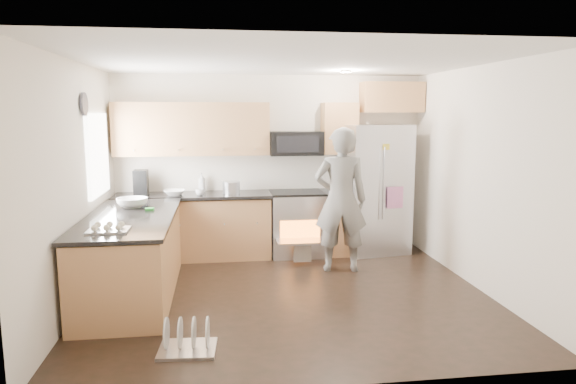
{
  "coord_description": "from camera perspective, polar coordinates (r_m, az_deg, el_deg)",
  "views": [
    {
      "loc": [
        -0.75,
        -5.54,
        2.06
      ],
      "look_at": [
        0.06,
        0.5,
        1.11
      ],
      "focal_mm": 32.0,
      "sensor_mm": 36.0,
      "label": 1
    }
  ],
  "objects": [
    {
      "name": "peninsula",
      "position": [
        6.09,
        -16.94,
        -6.75
      ],
      "size": [
        0.96,
        2.36,
        1.04
      ],
      "color": "#B48148",
      "rests_on": "ground"
    },
    {
      "name": "stove_range",
      "position": [
        7.45,
        0.97,
        -1.88
      ],
      "size": [
        0.76,
        0.97,
        1.79
      ],
      "color": "#B7B7BC",
      "rests_on": "ground"
    },
    {
      "name": "refrigerator",
      "position": [
        7.67,
        9.5,
        0.33
      ],
      "size": [
        1.02,
        0.85,
        1.89
      ],
      "rotation": [
        0.0,
        0.0,
        0.15
      ],
      "color": "#B7B7BC",
      "rests_on": "ground"
    },
    {
      "name": "dish_rack",
      "position": [
        4.74,
        -11.12,
        -16.03
      ],
      "size": [
        0.52,
        0.43,
        0.3
      ],
      "rotation": [
        0.0,
        0.0,
        -0.07
      ],
      "color": "#B7B7BC",
      "rests_on": "ground"
    },
    {
      "name": "person",
      "position": [
        6.68,
        5.88,
        -0.88
      ],
      "size": [
        0.74,
        0.53,
        1.88
      ],
      "primitive_type": "imported",
      "rotation": [
        0.0,
        0.0,
        3.01
      ],
      "color": "gray",
      "rests_on": "ground"
    },
    {
      "name": "back_cabinet_run",
      "position": [
        7.37,
        -6.3,
        0.23
      ],
      "size": [
        4.45,
        0.64,
        2.5
      ],
      "color": "#B48148",
      "rests_on": "ground"
    },
    {
      "name": "room_shell",
      "position": [
        5.62,
        -0.33,
        4.9
      ],
      "size": [
        4.54,
        4.04,
        2.62
      ],
      "color": "white",
      "rests_on": "ground"
    },
    {
      "name": "ground",
      "position": [
        5.96,
        0.06,
        -11.39
      ],
      "size": [
        4.5,
        4.5,
        0.0
      ],
      "primitive_type": "plane",
      "color": "black",
      "rests_on": "ground"
    }
  ]
}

